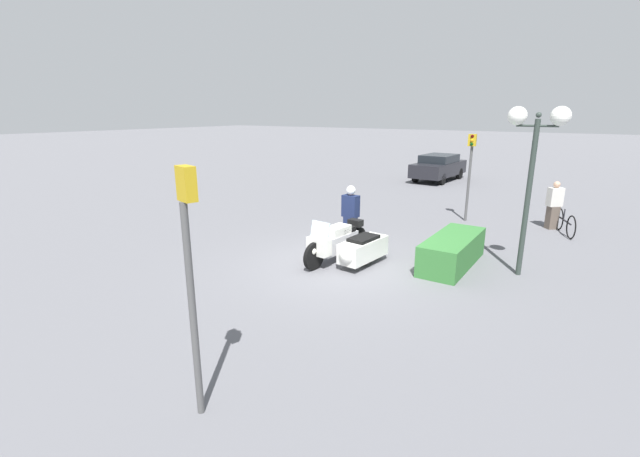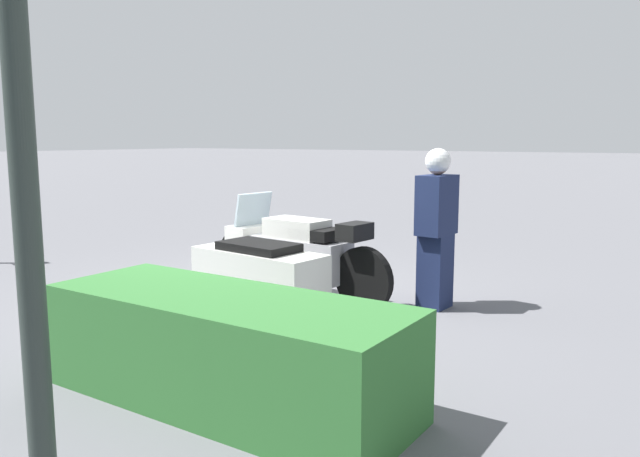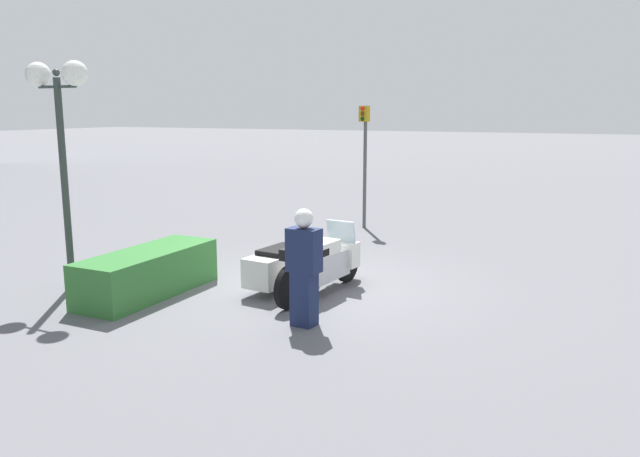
% 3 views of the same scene
% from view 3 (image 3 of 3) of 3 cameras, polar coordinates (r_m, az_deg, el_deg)
% --- Properties ---
extents(ground_plane, '(160.00, 160.00, 0.00)m').
position_cam_3_polar(ground_plane, '(11.10, -0.77, -5.31)').
color(ground_plane, slate).
extents(police_motorcycle, '(2.55, 1.48, 1.17)m').
position_cam_3_polar(police_motorcycle, '(10.75, -1.60, -3.22)').
color(police_motorcycle, black).
rests_on(police_motorcycle, ground).
extents(officer_rider, '(0.32, 0.49, 1.71)m').
position_cam_3_polar(officer_rider, '(8.91, -1.47, -3.32)').
color(officer_rider, '#192347').
rests_on(officer_rider, ground).
extents(hedge_bush_curbside, '(2.66, 0.95, 0.75)m').
position_cam_3_polar(hedge_bush_curbside, '(10.93, -15.45, -3.92)').
color(hedge_bush_curbside, '#337033').
rests_on(hedge_bush_curbside, ground).
extents(twin_lamp_post, '(0.42, 1.26, 3.88)m').
position_cam_3_polar(twin_lamp_post, '(11.51, -22.80, 10.48)').
color(twin_lamp_post, '#2D3833').
rests_on(twin_lamp_post, ground).
extents(traffic_light_near, '(0.22, 0.29, 3.18)m').
position_cam_3_polar(traffic_light_near, '(16.34, 4.08, 7.36)').
color(traffic_light_near, '#4C4C4C').
rests_on(traffic_light_near, ground).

